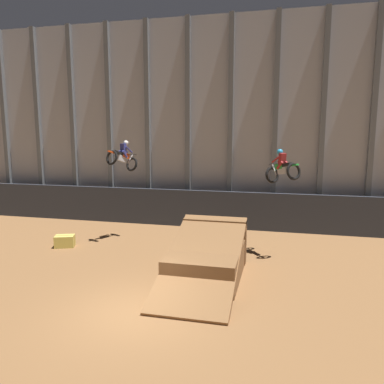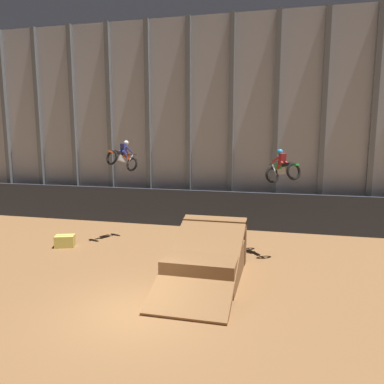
{
  "view_description": "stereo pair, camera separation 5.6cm",
  "coord_description": "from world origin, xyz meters",
  "px_view_note": "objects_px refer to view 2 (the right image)",
  "views": [
    {
      "loc": [
        4.21,
        -10.06,
        5.46
      ],
      "look_at": [
        0.23,
        6.6,
        2.74
      ],
      "focal_mm": 35.0,
      "sensor_mm": 36.0,
      "label": 1
    },
    {
      "loc": [
        4.27,
        -10.05,
        5.46
      ],
      "look_at": [
        0.23,
        6.6,
        2.74
      ],
      "focal_mm": 35.0,
      "sensor_mm": 36.0,
      "label": 2
    }
  ],
  "objects_px": {
    "dirt_ramp": "(207,258)",
    "rider_bike_right_air": "(282,168)",
    "rider_bike_left_air": "(123,157)",
    "hay_bale_trackside": "(65,241)"
  },
  "relations": [
    {
      "from": "hay_bale_trackside",
      "to": "rider_bike_left_air",
      "type": "bearing_deg",
      "value": 38.36
    },
    {
      "from": "dirt_ramp",
      "to": "rider_bike_left_air",
      "type": "distance_m",
      "value": 7.29
    },
    {
      "from": "rider_bike_left_air",
      "to": "rider_bike_right_air",
      "type": "bearing_deg",
      "value": 16.99
    },
    {
      "from": "rider_bike_left_air",
      "to": "rider_bike_right_air",
      "type": "xyz_separation_m",
      "value": [
        7.76,
        -0.75,
        -0.34
      ]
    },
    {
      "from": "rider_bike_right_air",
      "to": "hay_bale_trackside",
      "type": "relative_size",
      "value": 1.63
    },
    {
      "from": "dirt_ramp",
      "to": "rider_bike_right_air",
      "type": "xyz_separation_m",
      "value": [
        2.68,
        3.04,
        3.26
      ]
    },
    {
      "from": "rider_bike_left_air",
      "to": "hay_bale_trackside",
      "type": "xyz_separation_m",
      "value": [
        -2.33,
        -1.84,
        -4.0
      ]
    },
    {
      "from": "rider_bike_left_air",
      "to": "hay_bale_trackside",
      "type": "relative_size",
      "value": 1.72
    },
    {
      "from": "rider_bike_right_air",
      "to": "hay_bale_trackside",
      "type": "distance_m",
      "value": 10.78
    },
    {
      "from": "rider_bike_left_air",
      "to": "hay_bale_trackside",
      "type": "distance_m",
      "value": 4.98
    }
  ]
}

